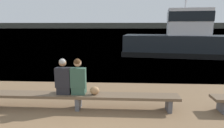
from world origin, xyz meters
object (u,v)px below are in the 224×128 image
Objects in this scene: bench_main at (78,97)px; person_left at (64,79)px; person_right at (78,79)px; tugboat_red at (183,41)px; shopping_bag at (95,91)px.

person_left is at bearing 179.37° from bench_main.
person_right is (0.44, -0.00, 0.01)m from person_left.
person_right is 12.58m from tugboat_red.
bench_main is 5.52× the size of person_right.
tugboat_red reaches higher than person_right.
bench_main is 20.99× the size of shopping_bag.
shopping_bag is (0.93, -0.02, -0.35)m from person_left.
bench_main is 12.62m from tugboat_red.
person_right is (0.02, 0.00, 0.56)m from bench_main.
bench_main is at bearing 178.05° from shopping_bag.
person_left is at bearing 178.65° from shopping_bag.
tugboat_red is (5.70, 10.97, 0.61)m from shopping_bag.
shopping_bag is at bearing -1.95° from bench_main.
tugboat_red is at bearing 60.54° from person_right.
bench_main is 5.54× the size of person_left.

